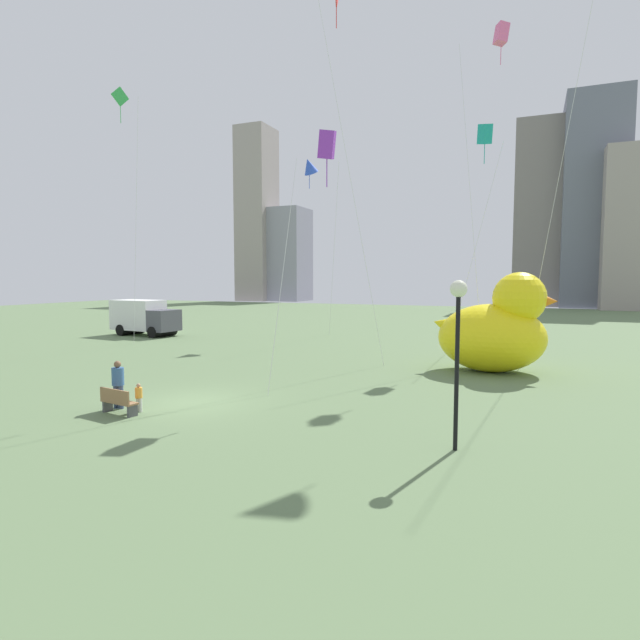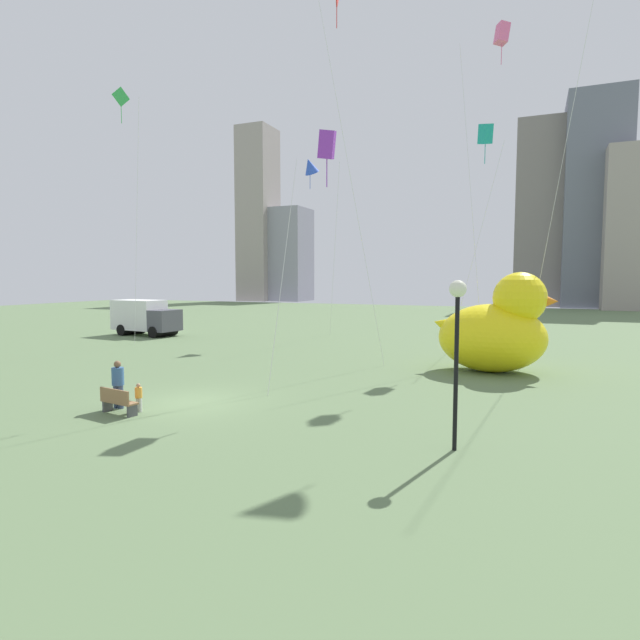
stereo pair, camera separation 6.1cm
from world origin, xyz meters
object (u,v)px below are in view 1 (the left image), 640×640
kite_teal (485,136)px  box_truck (144,318)px  kite_blue (309,166)px  kite_purple (326,146)px  giant_inflatable_duck (496,330)px  kite_red (338,19)px  park_bench (118,401)px  kite_green (122,112)px  person_child (139,396)px  kite_pink (501,37)px  person_adult (118,382)px  lamppost (458,322)px

kite_teal → box_truck: bearing=178.0°
kite_blue → kite_purple: kite_blue is taller
giant_inflatable_duck → box_truck: bearing=167.3°
giant_inflatable_duck → kite_red: 18.03m
park_bench → kite_blue: bearing=97.3°
kite_green → person_child: bearing=-46.2°
giant_inflatable_duck → kite_purple: (-6.34, -6.75, 7.91)m
giant_inflatable_duck → kite_purple: 12.18m
kite_pink → kite_teal: kite_pink is taller
kite_pink → kite_green: bearing=-168.3°
giant_inflatable_duck → kite_teal: size_ratio=0.44×
person_adult → kite_teal: kite_teal is taller
kite_red → kite_blue: kite_red is taller
lamppost → person_child: bearing=-179.4°
box_truck → kite_pink: 31.73m
kite_green → kite_red: kite_red is taller
person_adult → kite_purple: kite_purple is taller
box_truck → kite_green: bearing=-57.2°
kite_purple → kite_teal: bearing=66.9°
park_bench → giant_inflatable_duck: giant_inflatable_duck is taller
kite_pink → person_child: bearing=-120.1°
lamppost → kite_pink: kite_pink is taller
kite_pink → park_bench: bearing=-120.3°
park_bench → box_truck: bearing=129.3°
kite_red → kite_blue: size_ratio=1.45×
kite_pink → kite_blue: (-13.89, 4.65, -5.16)m
lamppost → kite_pink: (-0.29, 17.95, 14.78)m
person_child → kite_blue: 26.19m
kite_purple → giant_inflatable_duck: bearing=46.8°
park_bench → kite_teal: 24.54m
park_bench → kite_pink: size_ratio=0.08×
person_adult → giant_inflatable_duck: bearing=46.6°
kite_teal → kite_purple: size_ratio=1.27×
person_adult → person_child: bearing=-5.2°
lamppost → person_adult: bearing=-179.9°
kite_green → kite_blue: bearing=45.3°
lamppost → kite_blue: 28.36m
box_truck → kite_green: size_ratio=0.35×
person_child → giant_inflatable_duck: (10.98, 12.78, 1.55)m
person_child → kite_teal: kite_teal is taller
park_bench → kite_red: 22.14m
kite_green → kite_purple: 19.62m
giant_inflatable_duck → person_adult: bearing=-133.4°
person_adult → person_child: 1.09m
box_truck → kite_purple: size_ratio=0.55×
person_child → kite_blue: size_ratio=0.07×
kite_teal → kite_pink: bearing=4.6°
park_bench → person_adult: bearing=132.1°
box_truck → giant_inflatable_duck: bearing=-12.7°
person_child → kite_blue: (-3.41, 22.72, 12.57)m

